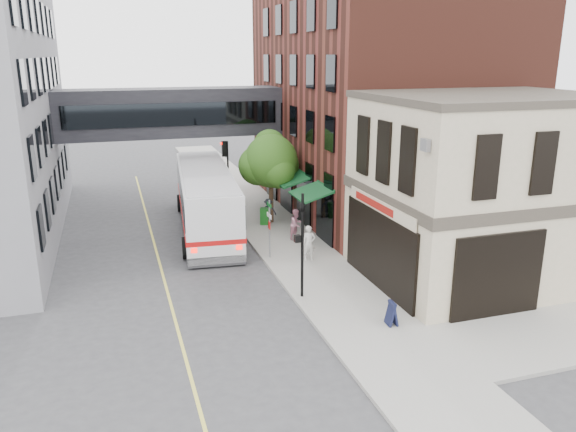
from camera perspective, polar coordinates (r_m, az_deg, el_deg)
ground at (r=22.40m, az=2.14°, el=-10.61°), size 120.00×120.00×0.00m
sidewalk_main at (r=35.41m, az=-2.46°, el=-0.29°), size 4.00×60.00×0.15m
corner_building at (r=26.78m, az=19.12°, el=2.58°), size 10.19×8.12×8.45m
brick_building at (r=37.88m, az=8.95°, el=11.26°), size 13.76×18.00×14.00m
skyway_bridge at (r=37.18m, az=-11.83°, el=10.27°), size 14.00×3.18×3.00m
traffic_signal_near at (r=23.13m, az=1.40°, el=-1.73°), size 0.44×0.22×4.60m
traffic_signal_far at (r=37.12m, az=-6.35°, el=5.57°), size 0.53×0.28×4.50m
street_sign_pole at (r=28.01m, az=-1.90°, el=-0.78°), size 0.08×0.75×3.00m
street_tree at (r=33.84m, az=-1.87°, el=5.62°), size 3.80×3.20×5.60m
lane_marking at (r=30.57m, az=-13.22°, el=-3.55°), size 0.12×40.00×0.01m
bus at (r=33.35m, az=-8.35°, el=1.92°), size 4.17×13.40×3.55m
pedestrian_a at (r=27.94m, az=2.15°, el=-2.77°), size 0.69×0.50×1.76m
pedestrian_b at (r=31.10m, az=0.85°, el=-0.83°), size 1.05×0.99×1.71m
pedestrian_c at (r=34.18m, az=-2.00°, el=0.55°), size 1.11×0.91×1.50m
newspaper_box at (r=33.91m, az=-2.41°, el=-0.02°), size 0.63×0.59×1.01m
sandwich_board at (r=21.95m, az=10.50°, el=-9.68°), size 0.36×0.54×0.94m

